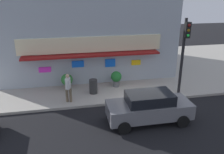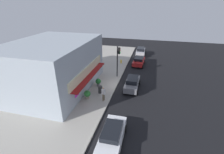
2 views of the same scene
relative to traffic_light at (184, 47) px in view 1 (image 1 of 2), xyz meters
The scene contains 9 objects.
ground_plane 4.41m from the traffic_light, 169.22° to the right, with size 64.54×64.54×0.00m, color black.
sidewalk 7.38m from the traffic_light, 115.94° to the left, with size 43.03×13.08×0.16m, color #A39E93.
corner_building 9.25m from the traffic_light, 125.82° to the left, with size 13.00×10.26×6.28m.
traffic_light is the anchor object (origin of this frame).
trash_can 6.26m from the traffic_light, 168.92° to the left, with size 0.53×0.53×0.95m, color #2D2D2D.
pedestrian 7.49m from the traffic_light, behind, with size 0.42×0.54×1.79m.
potted_plant_by_doorway 7.96m from the traffic_light, 163.28° to the left, with size 0.79×0.79×1.07m.
potted_plant_by_window 4.96m from the traffic_light, 153.36° to the left, with size 0.75×0.75×1.11m.
parked_car_grey 4.78m from the traffic_light, 139.11° to the right, with size 4.37×1.95×1.64m.
Camera 1 is at (-4.20, -12.30, 6.56)m, focal length 37.20 mm.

